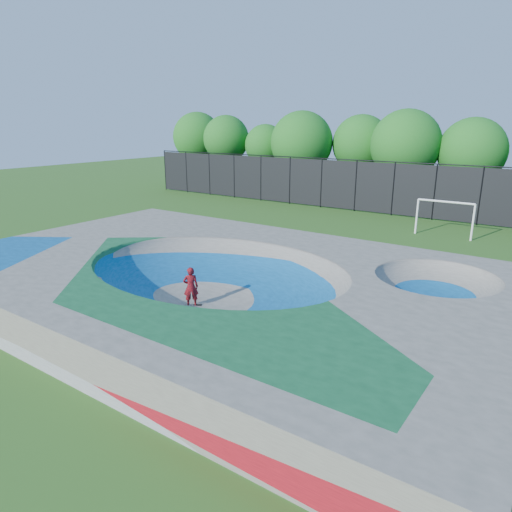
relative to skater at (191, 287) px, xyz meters
The scene contains 7 objects.
ground 1.33m from the skater, 69.18° to the left, with size 120.00×120.00×0.00m, color #275417.
skate_deck 1.07m from the skater, 69.18° to the left, with size 22.00×14.00×1.50m, color gray.
skater is the anchor object (origin of this frame).
skateboard 0.77m from the skater, ahead, with size 0.78×0.22×0.05m, color black.
soccer_goal 17.90m from the skater, 72.91° to the left, with size 3.41×0.12×2.25m.
fence 22.04m from the skater, 89.01° to the left, with size 48.09×0.09×4.04m.
treeline 27.50m from the skater, 91.69° to the left, with size 54.51×8.07×8.09m.
Camera 1 is at (10.96, -13.05, 6.85)m, focal length 32.00 mm.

